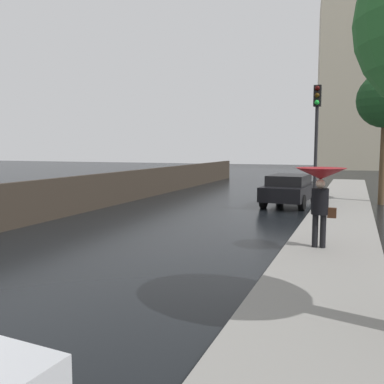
# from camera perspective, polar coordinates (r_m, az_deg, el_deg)

# --- Properties ---
(car_black_near_kerb) EXTENTS (2.06, 4.35, 1.35)m
(car_black_near_kerb) POSITION_cam_1_polar(r_m,az_deg,el_deg) (18.81, 13.09, 0.41)
(car_black_near_kerb) COLOR black
(car_black_near_kerb) RESTS_ON ground
(pedestrian_with_umbrella_far) EXTENTS (1.17, 1.17, 1.89)m
(pedestrian_with_umbrella_far) POSITION_cam_1_polar(r_m,az_deg,el_deg) (10.34, 17.00, 1.17)
(pedestrian_with_umbrella_far) COLOR black
(pedestrian_with_umbrella_far) RESTS_ON sidewalk_strip
(traffic_light) EXTENTS (0.26, 0.39, 4.60)m
(traffic_light) POSITION_cam_1_polar(r_m,az_deg,el_deg) (16.09, 16.48, 8.63)
(traffic_light) COLOR black
(traffic_light) RESTS_ON sidewalk_strip
(distant_tower) EXTENTS (13.10, 12.26, 24.02)m
(distant_tower) POSITION_cam_1_polar(r_m,az_deg,el_deg) (56.21, 23.03, 13.40)
(distant_tower) COLOR #B2A88E
(distant_tower) RESTS_ON ground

